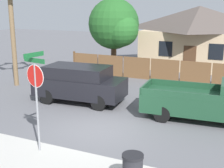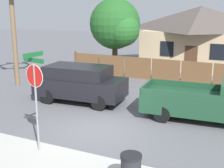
% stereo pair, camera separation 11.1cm
% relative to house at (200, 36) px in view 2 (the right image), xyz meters
% --- Properties ---
extents(ground_plane, '(80.00, 80.00, 0.00)m').
position_rel_house_xyz_m(ground_plane, '(-1.23, -15.06, -2.46)').
color(ground_plane, slate).
extents(wooden_fence, '(13.73, 0.12, 1.54)m').
position_rel_house_xyz_m(wooden_fence, '(-0.97, -6.09, -1.74)').
color(wooden_fence, brown).
rests_on(wooden_fence, ground).
extents(house, '(8.58, 6.52, 4.75)m').
position_rel_house_xyz_m(house, '(0.00, 0.00, 0.00)').
color(house, beige).
rests_on(house, ground).
extents(oak_tree, '(3.81, 3.63, 5.33)m').
position_rel_house_xyz_m(oak_tree, '(-5.01, -4.89, 0.96)').
color(oak_tree, brown).
rests_on(oak_tree, ground).
extents(red_suv, '(4.67, 2.29, 1.88)m').
position_rel_house_xyz_m(red_suv, '(-3.71, -12.26, -1.45)').
color(red_suv, black).
rests_on(red_suv, ground).
extents(orange_pickup, '(5.40, 2.34, 1.79)m').
position_rel_house_xyz_m(orange_pickup, '(2.74, -12.24, -1.60)').
color(orange_pickup, '#1E472D').
rests_on(orange_pickup, ground).
extents(stop_sign, '(0.91, 0.82, 3.40)m').
position_rel_house_xyz_m(stop_sign, '(-2.14, -17.60, -0.15)').
color(stop_sign, gray).
rests_on(stop_sign, ground).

